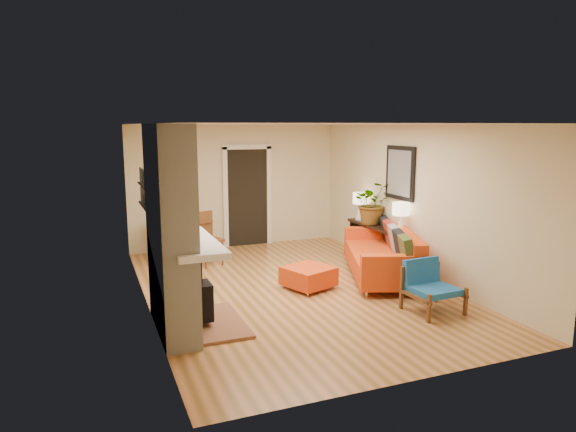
% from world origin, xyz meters
% --- Properties ---
extents(room_shell, '(6.50, 6.50, 6.50)m').
position_xyz_m(room_shell, '(0.60, 2.63, 1.24)').
color(room_shell, '#CF854F').
rests_on(room_shell, ground).
extents(fireplace, '(1.09, 1.68, 2.60)m').
position_xyz_m(fireplace, '(-2.00, -1.00, 1.24)').
color(fireplace, white).
rests_on(fireplace, ground).
extents(sofa, '(1.77, 2.52, 0.91)m').
position_xyz_m(sofa, '(1.73, -0.00, 0.40)').
color(sofa, silver).
rests_on(sofa, ground).
extents(ottoman, '(0.88, 0.88, 0.35)m').
position_xyz_m(ottoman, '(0.25, -0.07, 0.20)').
color(ottoman, silver).
rests_on(ottoman, ground).
extents(blue_chair, '(0.72, 0.71, 0.71)m').
position_xyz_m(blue_chair, '(1.42, -1.59, 0.39)').
color(blue_chair, brown).
rests_on(blue_chair, ground).
extents(dining_table, '(1.20, 1.87, 0.99)m').
position_xyz_m(dining_table, '(-1.23, 2.51, 0.65)').
color(dining_table, brown).
rests_on(dining_table, ground).
extents(console_table, '(0.34, 1.85, 0.72)m').
position_xyz_m(console_table, '(2.07, 0.80, 0.58)').
color(console_table, black).
rests_on(console_table, ground).
extents(lamp_near, '(0.30, 0.30, 0.54)m').
position_xyz_m(lamp_near, '(2.07, 0.11, 1.06)').
color(lamp_near, white).
rests_on(lamp_near, console_table).
extents(lamp_far, '(0.30, 0.30, 0.54)m').
position_xyz_m(lamp_far, '(2.07, 1.52, 1.06)').
color(lamp_far, white).
rests_on(lamp_far, console_table).
extents(houseplant, '(0.86, 0.79, 0.82)m').
position_xyz_m(houseplant, '(2.06, 1.03, 1.13)').
color(houseplant, '#1E5919').
rests_on(houseplant, console_table).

